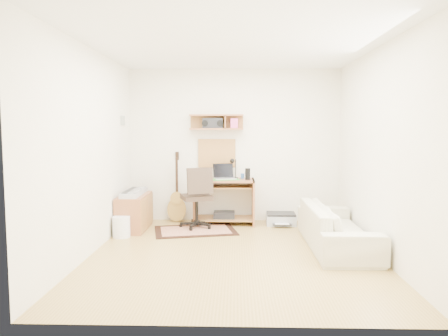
{
  "coord_description": "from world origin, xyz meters",
  "views": [
    {
      "loc": [
        0.03,
        -5.25,
        1.58
      ],
      "look_at": [
        -0.15,
        1.05,
        1.0
      ],
      "focal_mm": 33.82,
      "sensor_mm": 36.0,
      "label": 1
    }
  ],
  "objects_px": {
    "cabinet": "(134,212)",
    "sofa": "(337,220)",
    "printer": "(281,219)",
    "desk": "(224,201)",
    "task_chair": "(197,197)"
  },
  "relations": [
    {
      "from": "cabinet",
      "to": "printer",
      "type": "relative_size",
      "value": 1.85
    },
    {
      "from": "task_chair",
      "to": "sofa",
      "type": "distance_m",
      "value": 2.25
    },
    {
      "from": "sofa",
      "to": "printer",
      "type": "bearing_deg",
      "value": 24.12
    },
    {
      "from": "desk",
      "to": "cabinet",
      "type": "distance_m",
      "value": 1.48
    },
    {
      "from": "desk",
      "to": "task_chair",
      "type": "relative_size",
      "value": 1.0
    },
    {
      "from": "task_chair",
      "to": "printer",
      "type": "bearing_deg",
      "value": -8.88
    },
    {
      "from": "printer",
      "to": "desk",
      "type": "bearing_deg",
      "value": 178.49
    },
    {
      "from": "task_chair",
      "to": "sofa",
      "type": "height_order",
      "value": "task_chair"
    },
    {
      "from": "desk",
      "to": "printer",
      "type": "xyz_separation_m",
      "value": [
        0.95,
        -0.05,
        -0.29
      ]
    },
    {
      "from": "cabinet",
      "to": "sofa",
      "type": "xyz_separation_m",
      "value": [
        2.96,
        -0.95,
        0.1
      ]
    },
    {
      "from": "cabinet",
      "to": "printer",
      "type": "height_order",
      "value": "cabinet"
    },
    {
      "from": "desk",
      "to": "task_chair",
      "type": "bearing_deg",
      "value": -143.14
    },
    {
      "from": "sofa",
      "to": "task_chair",
      "type": "bearing_deg",
      "value": 61.83
    },
    {
      "from": "cabinet",
      "to": "sofa",
      "type": "distance_m",
      "value": 3.11
    },
    {
      "from": "printer",
      "to": "sofa",
      "type": "height_order",
      "value": "sofa"
    }
  ]
}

